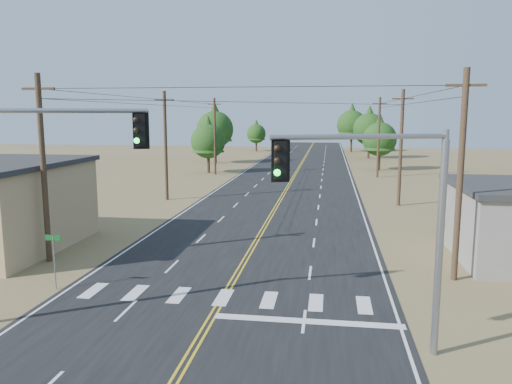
# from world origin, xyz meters

# --- Properties ---
(road) EXTENTS (15.00, 200.00, 0.02)m
(road) POSITION_xyz_m (0.00, 30.00, 0.01)
(road) COLOR black
(road) RESTS_ON ground
(utility_pole_left_near) EXTENTS (1.80, 0.30, 10.00)m
(utility_pole_left_near) POSITION_xyz_m (-10.50, 12.00, 5.12)
(utility_pole_left_near) COLOR #4C3826
(utility_pole_left_near) RESTS_ON ground
(utility_pole_left_mid) EXTENTS (1.80, 0.30, 10.00)m
(utility_pole_left_mid) POSITION_xyz_m (-10.50, 32.00, 5.12)
(utility_pole_left_mid) COLOR #4C3826
(utility_pole_left_mid) RESTS_ON ground
(utility_pole_left_far) EXTENTS (1.80, 0.30, 10.00)m
(utility_pole_left_far) POSITION_xyz_m (-10.50, 52.00, 5.12)
(utility_pole_left_far) COLOR #4C3826
(utility_pole_left_far) RESTS_ON ground
(utility_pole_right_near) EXTENTS (1.80, 0.30, 10.00)m
(utility_pole_right_near) POSITION_xyz_m (10.50, 12.00, 5.12)
(utility_pole_right_near) COLOR #4C3826
(utility_pole_right_near) RESTS_ON ground
(utility_pole_right_mid) EXTENTS (1.80, 0.30, 10.00)m
(utility_pole_right_mid) POSITION_xyz_m (10.50, 32.00, 5.12)
(utility_pole_right_mid) COLOR #4C3826
(utility_pole_right_mid) RESTS_ON ground
(utility_pole_right_far) EXTENTS (1.80, 0.30, 10.00)m
(utility_pole_right_far) POSITION_xyz_m (10.50, 52.00, 5.12)
(utility_pole_right_far) COLOR #4C3826
(utility_pole_right_far) RESTS_ON ground
(signal_mast_left) EXTENTS (6.19, 2.58, 8.25)m
(signal_mast_left) POSITION_xyz_m (-6.79, 4.67, 5.56)
(signal_mast_left) COLOR gray
(signal_mast_left) RESTS_ON ground
(signal_mast_right) EXTENTS (5.46, 2.09, 7.43)m
(signal_mast_right) POSITION_xyz_m (6.47, 3.48, 4.99)
(signal_mast_right) COLOR gray
(signal_mast_right) RESTS_ON ground
(street_sign) EXTENTS (0.75, 0.06, 2.53)m
(street_sign) POSITION_xyz_m (-7.80, 8.00, 1.69)
(street_sign) COLOR gray
(street_sign) RESTS_ON ground
(tree_left_near) EXTENTS (4.67, 4.67, 7.79)m
(tree_left_near) POSITION_xyz_m (-11.85, 53.82, 4.76)
(tree_left_near) COLOR #3F2D1E
(tree_left_near) RESTS_ON ground
(tree_left_mid) EXTENTS (5.95, 5.95, 9.91)m
(tree_left_mid) POSITION_xyz_m (-14.00, 67.32, 6.07)
(tree_left_mid) COLOR #3F2D1E
(tree_left_mid) RESTS_ON ground
(tree_left_far) EXTENTS (4.10, 4.10, 6.84)m
(tree_left_far) POSITION_xyz_m (-11.22, 94.59, 4.18)
(tree_left_far) COLOR #3F2D1E
(tree_left_far) RESTS_ON ground
(tree_right_near) EXTENTS (4.81, 4.81, 8.02)m
(tree_right_near) POSITION_xyz_m (11.45, 60.46, 4.90)
(tree_right_near) COLOR #3F2D1E
(tree_right_near) RESTS_ON ground
(tree_right_mid) EXTENTS (5.74, 5.74, 9.57)m
(tree_right_mid) POSITION_xyz_m (11.44, 79.96, 5.85)
(tree_right_mid) COLOR #3F2D1E
(tree_right_mid) RESTS_ON ground
(tree_right_far) EXTENTS (6.19, 6.19, 10.31)m
(tree_right_far) POSITION_xyz_m (9.00, 95.57, 6.31)
(tree_right_far) COLOR #3F2D1E
(tree_right_far) RESTS_ON ground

